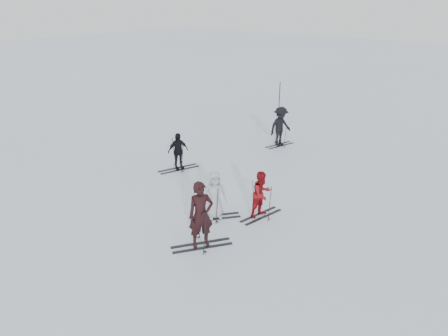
{
  "coord_description": "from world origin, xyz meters",
  "views": [
    {
      "loc": [
        9.43,
        -10.36,
        6.98
      ],
      "look_at": [
        0.0,
        1.0,
        1.0
      ],
      "focal_mm": 35.0,
      "sensor_mm": 36.0,
      "label": 1
    }
  ],
  "objects_px": {
    "skier_red": "(262,195)",
    "skier_uphill_left": "(178,152)",
    "piste_marker": "(279,101)",
    "skier_grey": "(215,196)",
    "skier_uphill_far": "(280,127)",
    "skier_near_dark": "(201,216)"
  },
  "relations": [
    {
      "from": "skier_uphill_far",
      "to": "skier_grey",
      "type": "bearing_deg",
      "value": -148.61
    },
    {
      "from": "skier_uphill_far",
      "to": "skier_red",
      "type": "bearing_deg",
      "value": -137.82
    },
    {
      "from": "skier_grey",
      "to": "skier_near_dark",
      "type": "bearing_deg",
      "value": -114.24
    },
    {
      "from": "skier_grey",
      "to": "piste_marker",
      "type": "xyz_separation_m",
      "value": [
        -4.91,
        11.38,
        0.31
      ]
    },
    {
      "from": "skier_red",
      "to": "skier_grey",
      "type": "height_order",
      "value": "skier_grey"
    },
    {
      "from": "skier_uphill_left",
      "to": "piste_marker",
      "type": "relative_size",
      "value": 0.7
    },
    {
      "from": "skier_red",
      "to": "piste_marker",
      "type": "bearing_deg",
      "value": 39.75
    },
    {
      "from": "skier_grey",
      "to": "skier_uphill_far",
      "type": "bearing_deg",
      "value": 55.09
    },
    {
      "from": "skier_red",
      "to": "skier_uphill_far",
      "type": "bearing_deg",
      "value": 37.59
    },
    {
      "from": "skier_uphill_left",
      "to": "skier_uphill_far",
      "type": "relative_size",
      "value": 0.83
    },
    {
      "from": "skier_red",
      "to": "piste_marker",
      "type": "height_order",
      "value": "piste_marker"
    },
    {
      "from": "skier_near_dark",
      "to": "skier_grey",
      "type": "bearing_deg",
      "value": 61.3
    },
    {
      "from": "skier_near_dark",
      "to": "piste_marker",
      "type": "relative_size",
      "value": 0.9
    },
    {
      "from": "skier_red",
      "to": "skier_uphill_far",
      "type": "xyz_separation_m",
      "value": [
        -3.49,
        6.52,
        0.16
      ]
    },
    {
      "from": "skier_uphill_left",
      "to": "skier_near_dark",
      "type": "bearing_deg",
      "value": -109.23
    },
    {
      "from": "skier_grey",
      "to": "piste_marker",
      "type": "height_order",
      "value": "piste_marker"
    },
    {
      "from": "skier_red",
      "to": "skier_uphill_left",
      "type": "height_order",
      "value": "skier_red"
    },
    {
      "from": "skier_red",
      "to": "skier_uphill_left",
      "type": "relative_size",
      "value": 1.01
    },
    {
      "from": "skier_uphill_left",
      "to": "piste_marker",
      "type": "bearing_deg",
      "value": 25.17
    },
    {
      "from": "skier_red",
      "to": "skier_uphill_left",
      "type": "xyz_separation_m",
      "value": [
        -5.09,
        1.19,
        -0.0
      ]
    },
    {
      "from": "skier_uphill_far",
      "to": "skier_near_dark",
      "type": "bearing_deg",
      "value": -146.65
    },
    {
      "from": "skier_near_dark",
      "to": "skier_uphill_far",
      "type": "bearing_deg",
      "value": 52.59
    }
  ]
}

